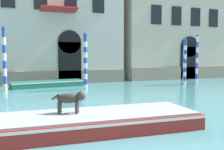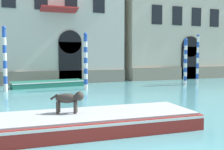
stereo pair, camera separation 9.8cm
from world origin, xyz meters
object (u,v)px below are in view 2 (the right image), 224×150
Objects in this scene: mooring_pole_0 at (186,62)px; boat_foreground at (88,121)px; mooring_pole_3 at (198,59)px; mooring_pole_4 at (86,61)px; boat_moored_near_palazzo at (48,84)px; mooring_pole_1 at (185,61)px; dog_on_deck at (69,99)px; mooring_pole_2 at (5,59)px.

boat_foreground is at bearing -137.93° from mooring_pole_0.
mooring_pole_4 is (-9.50, -0.10, -0.07)m from mooring_pole_3.
mooring_pole_4 reaches higher than boat_moored_near_palazzo.
boat_foreground is at bearing -98.67° from boat_moored_near_palazzo.
boat_foreground is 1.90× the size of mooring_pole_1.
mooring_pole_2 reaches higher than dog_on_deck.
mooring_pole_0 is at bearing -175.91° from mooring_pole_3.
dog_on_deck is 0.27× the size of mooring_pole_1.
dog_on_deck is at bearing -107.60° from mooring_pole_4.
mooring_pole_0 is 1.26m from mooring_pole_3.
boat_moored_near_palazzo is at bearing 167.79° from mooring_pole_3.
mooring_pole_0 is (10.53, -2.64, 1.65)m from boat_moored_near_palazzo.
mooring_pole_1 is 0.89× the size of mooring_pole_2.
dog_on_deck is at bearing -138.89° from mooring_pole_1.
mooring_pole_0 is (11.25, 9.42, 0.86)m from dog_on_deck.
mooring_pole_0 is at bearing -123.94° from mooring_pole_1.
mooring_pole_2 is at bearing -158.70° from boat_moored_near_palazzo.
mooring_pole_3 is at bearing -55.80° from mooring_pole_1.
mooring_pole_4 is at bearing -179.41° from mooring_pole_3.
mooring_pole_2 is at bearing 106.90° from boat_foreground.
mooring_pole_1 is 8.96m from mooring_pole_4.
boat_moored_near_palazzo is 10.98m from mooring_pole_0.
boat_moored_near_palazzo is 11.43m from mooring_pole_1.
boat_foreground is 15.51m from mooring_pole_3.
mooring_pole_1 is 0.97× the size of mooring_pole_4.
mooring_pole_0 is 0.91× the size of mooring_pole_3.
boat_foreground is 1.77× the size of mooring_pole_3.
boat_foreground is 1.31× the size of boat_moored_near_palazzo.
mooring_pole_2 is (-2.97, -1.66, 1.94)m from boat_moored_near_palazzo.
mooring_pole_4 is at bearing -57.29° from boat_moored_near_palazzo.
mooring_pole_2 is (-14.14, 0.02, 0.25)m from mooring_pole_1.
mooring_pole_0 is 0.86× the size of mooring_pole_2.
mooring_pole_0 is 13.53m from mooring_pole_2.
mooring_pole_2 is at bearing 169.31° from mooring_pole_4.
boat_foreground is at bearing -3.30° from dog_on_deck.
boat_foreground is 10.10m from mooring_pole_4.
mooring_pole_4 is (5.23, -0.99, -0.18)m from mooring_pole_2.
boat_moored_near_palazzo is at bearing 165.95° from mooring_pole_0.
dog_on_deck is 15.73m from mooring_pole_3.
dog_on_deck is 14.70m from mooring_pole_0.
mooring_pole_3 reaches higher than mooring_pole_1.
mooring_pole_1 is 0.93× the size of mooring_pole_3.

